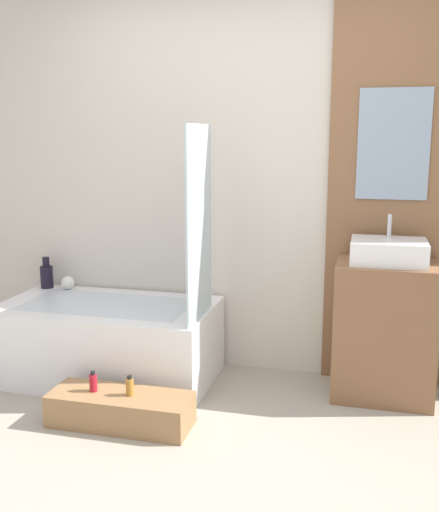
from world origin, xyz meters
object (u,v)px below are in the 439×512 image
at_px(vase_tall_dark, 47,275).
at_px(bottle_soap_primary, 93,382).
at_px(sink, 389,251).
at_px(bottle_soap_secondary, 130,386).
at_px(vase_round_light, 68,283).
at_px(wooden_step_bench, 121,409).
at_px(bathtub, 108,341).

bearing_deg(vase_tall_dark, bottle_soap_primary, -48.86).
xyz_separation_m(sink, bottle_soap_secondary, (-1.33, -0.74, -0.67)).
xyz_separation_m(vase_tall_dark, bottle_soap_secondary, (0.99, -0.88, -0.35)).
bearing_deg(vase_round_light, wooden_step_bench, -49.04).
bearing_deg(bottle_soap_primary, vase_tall_dark, 131.14).
bearing_deg(bottle_soap_primary, bathtub, 107.01).
xyz_separation_m(bathtub, sink, (1.73, 0.15, 0.65)).
bearing_deg(bottle_soap_secondary, sink, 29.25).
bearing_deg(wooden_step_bench, vase_tall_dark, 136.41).
relative_size(vase_tall_dark, vase_round_light, 2.38).
distance_m(wooden_step_bench, bottle_soap_primary, 0.21).
relative_size(vase_tall_dark, bottle_soap_primary, 1.90).
height_order(bottle_soap_primary, bottle_soap_secondary, bottle_soap_primary).
xyz_separation_m(sink, vase_tall_dark, (-2.32, 0.14, -0.31)).
relative_size(sink, vase_round_light, 4.61).
xyz_separation_m(bathtub, vase_round_light, (-0.43, 0.28, 0.29)).
distance_m(bathtub, bottle_soap_secondary, 0.72).
bearing_deg(wooden_step_bench, vase_round_light, 130.96).
xyz_separation_m(vase_round_light, bottle_soap_secondary, (0.82, -0.88, -0.31)).
height_order(wooden_step_bench, bottle_soap_secondary, bottle_soap_secondary).
relative_size(wooden_step_bench, vase_tall_dark, 3.53).
xyz_separation_m(wooden_step_bench, vase_round_light, (-0.77, 0.88, 0.45)).
distance_m(bathtub, wooden_step_bench, 0.71).
relative_size(bathtub, vase_round_light, 14.67).
bearing_deg(bottle_soap_primary, wooden_step_bench, 0.00).
bearing_deg(bathtub, vase_tall_dark, 154.08).
bearing_deg(vase_tall_dark, bathtub, -25.92).
distance_m(sink, vase_round_light, 2.19).
bearing_deg(wooden_step_bench, sink, 28.21).
relative_size(vase_round_light, bottle_soap_secondary, 0.82).
relative_size(sink, vase_tall_dark, 1.94).
distance_m(bathtub, sink, 1.85).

